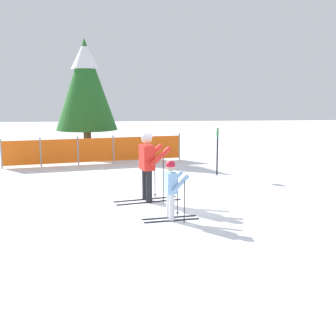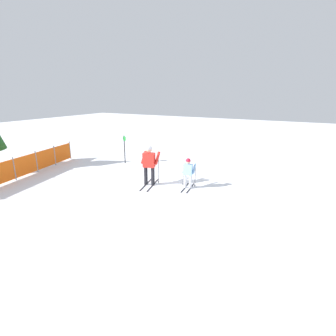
{
  "view_description": "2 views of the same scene",
  "coord_description": "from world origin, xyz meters",
  "px_view_note": "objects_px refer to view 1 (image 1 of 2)",
  "views": [
    {
      "loc": [
        -0.67,
        -10.11,
        2.63
      ],
      "look_at": [
        0.17,
        -0.66,
        0.94
      ],
      "focal_mm": 45.0,
      "sensor_mm": 36.0,
      "label": 1
    },
    {
      "loc": [
        -9.13,
        -5.74,
        3.79
      ],
      "look_at": [
        -0.1,
        -0.81,
        0.81
      ],
      "focal_mm": 28.0,
      "sensor_mm": 36.0,
      "label": 2
    }
  ],
  "objects_px": {
    "skier_adult": "(148,160)",
    "trail_marker": "(217,146)",
    "conifer_far": "(86,83)",
    "skier_child": "(171,185)",
    "safety_fence": "(96,150)"
  },
  "relations": [
    {
      "from": "skier_adult",
      "to": "trail_marker",
      "type": "bearing_deg",
      "value": 37.82
    },
    {
      "from": "skier_adult",
      "to": "conifer_far",
      "type": "relative_size",
      "value": 0.35
    },
    {
      "from": "skier_adult",
      "to": "skier_child",
      "type": "height_order",
      "value": "skier_adult"
    },
    {
      "from": "skier_adult",
      "to": "conifer_far",
      "type": "xyz_separation_m",
      "value": [
        -2.31,
        8.64,
        2.02
      ]
    },
    {
      "from": "safety_fence",
      "to": "conifer_far",
      "type": "height_order",
      "value": "conifer_far"
    },
    {
      "from": "conifer_far",
      "to": "safety_fence",
      "type": "bearing_deg",
      "value": -78.47
    },
    {
      "from": "skier_adult",
      "to": "trail_marker",
      "type": "relative_size",
      "value": 1.12
    },
    {
      "from": "conifer_far",
      "to": "trail_marker",
      "type": "distance_m",
      "value": 7.54
    },
    {
      "from": "conifer_far",
      "to": "trail_marker",
      "type": "xyz_separation_m",
      "value": [
        4.67,
        -5.53,
        -2.11
      ]
    },
    {
      "from": "safety_fence",
      "to": "trail_marker",
      "type": "height_order",
      "value": "trail_marker"
    },
    {
      "from": "safety_fence",
      "to": "trail_marker",
      "type": "relative_size",
      "value": 4.24
    },
    {
      "from": "skier_child",
      "to": "conifer_far",
      "type": "height_order",
      "value": "conifer_far"
    },
    {
      "from": "skier_adult",
      "to": "safety_fence",
      "type": "height_order",
      "value": "skier_adult"
    },
    {
      "from": "conifer_far",
      "to": "trail_marker",
      "type": "relative_size",
      "value": 3.21
    },
    {
      "from": "skier_adult",
      "to": "skier_child",
      "type": "distance_m",
      "value": 1.67
    }
  ]
}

